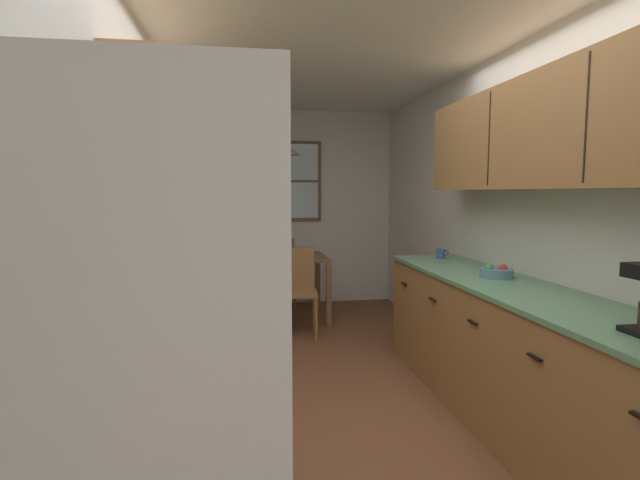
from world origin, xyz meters
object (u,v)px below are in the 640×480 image
Objects in this scene: microwave_over_range at (134,154)px; trash_bin at (242,310)px; stove_range at (172,424)px; mug_by_coffeemaker at (441,254)px; refrigerator at (153,400)px; fruit_bowl at (496,272)px; dining_chair_far at (280,268)px; dining_table at (289,266)px; storage_canister at (179,287)px; dining_chair_near at (297,287)px; table_serving_bowl at (297,253)px.

trash_bin is (0.41, 2.57, -1.31)m from microwave_over_range.
stove_range reaches higher than mug_by_coffeemaker.
refrigerator is at bearing -94.10° from trash_bin.
refrigerator is 7.96× the size of fruit_bowl.
dining_chair_far is at bearing 119.64° from mug_by_coffeemaker.
dining_table is 1.06m from trash_bin.
storage_canister is at bearing -166.33° from fruit_bowl.
dining_chair_far is at bearing 78.90° from stove_range.
fruit_bowl is (2.04, 0.50, -0.06)m from storage_canister.
dining_chair_far is at bearing 77.58° from storage_canister.
fruit_bowl is at bearing 22.97° from microwave_over_range.
trash_bin is 2.93× the size of fruit_bowl.
refrigerator is 3.60m from dining_chair_near.
mug_by_coffeemaker is (2.15, 1.85, -0.69)m from microwave_over_range.
dining_chair_near is 4.05× the size of fruit_bowl.
dining_chair_near and dining_chair_far have the same top height.
storage_canister is 1.00× the size of table_serving_bowl.
microwave_over_range reaches higher than refrigerator.
microwave_over_range is at bearing 104.06° from refrigerator.
storage_canister is at bearing -97.92° from trash_bin.
fruit_bowl reaches higher than trash_bin.
dining_chair_near is 4.52× the size of storage_canister.
fruit_bowl reaches higher than mug_by_coffeemaker.
trash_bin is (-0.56, -0.85, -0.30)m from dining_table.
dining_chair_far is at bearing 95.21° from dining_table.
trash_bin is at bearing -158.45° from dining_chair_near.
fruit_bowl is at bearing 39.12° from refrigerator.
mug_by_coffeemaker is (1.98, 2.55, 0.06)m from refrigerator.
storage_canister is at bearing 90.77° from stove_range.
storage_canister is 2.50m from mug_by_coffeemaker.
microwave_over_range reaches higher than trash_bin.
mug_by_coffeemaker reaches higher than trash_bin.
trash_bin is at bearing 82.08° from storage_canister.
fruit_bowl is (1.18, -2.51, 0.31)m from dining_table.
mug_by_coffeemaker is 0.94m from fruit_bowl.
dining_chair_far is (0.91, 4.04, -1.14)m from microwave_over_range.
dining_table is 4.28× the size of storage_canister.
mug_by_coffeemaker is (1.25, -2.19, 0.44)m from dining_chair_far.
mug_by_coffeemaker is at bearing -60.36° from dining_chair_far.
table_serving_bowl is at bearing 83.88° from dining_chair_near.
refrigerator is 2.54m from fruit_bowl.
microwave_over_range reaches higher than dining_chair_far.
microwave_over_range is 0.88× the size of trash_bin.
dining_table is at bearing 115.20° from fruit_bowl.
table_serving_bowl is at bearing 72.95° from microwave_over_range.
mug_by_coffeemaker reaches higher than table_serving_bowl.
dining_chair_near is (0.81, 3.49, -0.38)m from refrigerator.
stove_range is 1.22× the size of dining_chair_near.
trash_bin is (-0.58, -0.23, -0.17)m from dining_chair_near.
microwave_over_range is at bearing 179.97° from stove_range.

